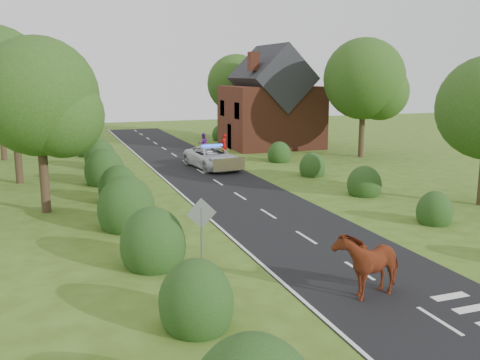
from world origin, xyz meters
name	(u,v)px	position (x,y,z in m)	size (l,w,h in m)	color
ground	(359,271)	(0.00, 0.00, 0.00)	(120.00, 120.00, 0.00)	#3F5B17
road	(223,186)	(0.00, 15.00, 0.01)	(6.00, 70.00, 0.02)	black
road_markings	(207,195)	(-1.60, 12.93, 0.03)	(4.96, 70.00, 0.01)	white
hedgerow_left	(120,193)	(-6.51, 11.69, 0.75)	(2.75, 50.41, 3.00)	#1B3D16
hedgerow_right	(352,181)	(6.60, 11.21, 0.55)	(2.10, 45.78, 2.10)	#1B3D16
tree_left_a	(44,102)	(-9.75, 11.86, 5.34)	(5.74, 5.60, 8.38)	#332316
tree_left_b	(18,100)	(-11.25, 19.86, 5.04)	(5.74, 5.60, 8.07)	#332316
tree_left_c	(1,75)	(-12.70, 29.83, 6.53)	(6.97, 6.80, 10.22)	#332316
tree_left_d	(38,84)	(-10.23, 39.85, 5.64)	(6.15, 6.00, 8.89)	#332316
tree_right_b	(368,82)	(14.29, 21.84, 5.94)	(6.56, 6.40, 9.40)	#332316
tree_right_c	(239,86)	(9.27, 37.85, 5.34)	(6.15, 6.00, 8.58)	#332316
road_sign	(202,223)	(-5.00, 2.00, 1.65)	(1.06, 0.08, 2.53)	gray
house	(271,105)	(9.49, 30.00, 3.79)	(8.00, 7.40, 9.17)	brown
cow	(368,267)	(-0.79, -1.66, 0.84)	(1.25, 2.37, 1.68)	brown
police_van	(212,157)	(1.16, 20.98, 0.78)	(3.19, 5.87, 1.70)	white
pedestrian_red	(224,144)	(4.05, 27.09, 0.84)	(0.61, 0.40, 1.68)	#BF0809
pedestrian_purple	(203,143)	(2.50, 27.95, 0.86)	(0.84, 0.65, 1.73)	#572171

